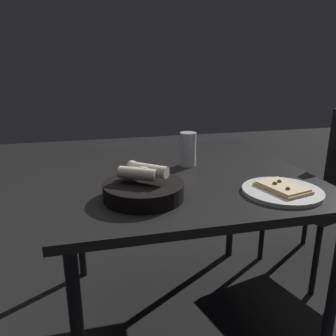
% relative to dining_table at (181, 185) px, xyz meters
% --- Properties ---
extents(ground, '(8.00, 8.00, 0.00)m').
position_rel_dining_table_xyz_m(ground, '(0.00, 0.00, -0.66)').
color(ground, black).
extents(dining_table, '(1.00, 1.00, 0.72)m').
position_rel_dining_table_xyz_m(dining_table, '(0.00, 0.00, 0.00)').
color(dining_table, black).
rests_on(dining_table, ground).
extents(pizza_plate, '(0.28, 0.28, 0.04)m').
position_rel_dining_table_xyz_m(pizza_plate, '(0.32, 0.27, 0.07)').
color(pizza_plate, silver).
rests_on(pizza_plate, dining_table).
extents(bread_basket, '(0.27, 0.27, 0.12)m').
position_rel_dining_table_xyz_m(bread_basket, '(0.25, -0.20, 0.10)').
color(bread_basket, black).
rests_on(bread_basket, dining_table).
extents(beer_glass, '(0.07, 0.07, 0.15)m').
position_rel_dining_table_xyz_m(beer_glass, '(-0.08, 0.05, 0.12)').
color(beer_glass, silver).
rests_on(beer_glass, dining_table).
extents(chair_near, '(0.54, 0.54, 0.96)m').
position_rel_dining_table_xyz_m(chair_near, '(-0.13, 0.87, -0.13)').
color(chair_near, '#252525').
rests_on(chair_near, ground).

